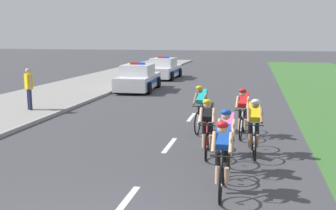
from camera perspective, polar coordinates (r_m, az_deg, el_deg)
name	(u,v)px	position (r m, az deg, el deg)	size (l,w,h in m)	color
sidewalk_slab	(54,95)	(21.04, -16.23, 1.38)	(5.14, 60.00, 0.12)	gray
kerb_edge	(99,97)	(19.98, -9.92, 1.20)	(0.16, 60.00, 0.13)	#9E9E99
lane_markings_centre	(170,145)	(11.24, 0.23, -5.82)	(0.14, 17.60, 0.01)	white
cyclist_lead	(222,155)	(7.74, 7.87, -7.23)	(0.42, 1.72, 1.56)	black
cyclist_second	(227,139)	(8.90, 8.46, -4.94)	(0.42, 1.72, 1.56)	black
cyclist_third	(207,126)	(10.17, 5.71, -3.00)	(0.44, 1.72, 1.56)	black
cyclist_fourth	(254,126)	(10.37, 12.33, -2.93)	(0.43, 1.72, 1.56)	black
cyclist_fifth	(201,107)	(12.74, 4.83, -0.35)	(0.45, 1.72, 1.56)	black
cyclist_sixth	(243,111)	(12.24, 10.77, -0.91)	(0.44, 1.72, 1.56)	black
police_car_nearest	(138,78)	(22.40, -4.33, 3.85)	(2.18, 4.49, 1.59)	white
police_car_second	(164,69)	(28.69, -0.61, 5.22)	(2.08, 4.44, 1.59)	white
spectator_back	(29,86)	(16.72, -19.49, 2.61)	(0.45, 0.40, 1.68)	#23284C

